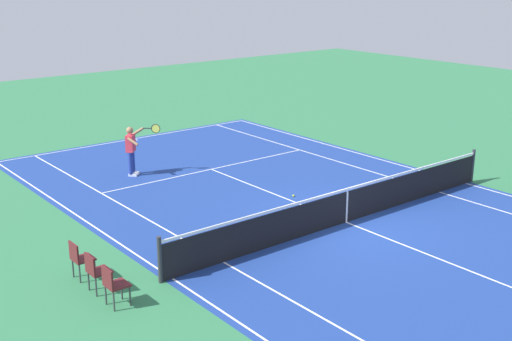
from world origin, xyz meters
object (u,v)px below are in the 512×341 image
at_px(spectator_chair_1, 96,270).
at_px(tennis_net, 347,205).
at_px(tennis_ball, 293,196).
at_px(spectator_chair_2, 79,257).
at_px(tennis_player_near, 132,148).
at_px(spectator_chair_0, 113,283).

bearing_deg(spectator_chair_1, tennis_net, -93.69).
bearing_deg(tennis_ball, spectator_chair_2, 99.34).
height_order(tennis_player_near, spectator_chair_1, tennis_player_near).
bearing_deg(tennis_net, spectator_chair_0, 92.82).
relative_size(spectator_chair_1, spectator_chair_2, 1.00).
xyz_separation_m(tennis_ball, spectator_chair_0, (-2.83, 7.38, 0.49)).
relative_size(tennis_ball, spectator_chair_1, 0.08).
relative_size(spectator_chair_0, spectator_chair_2, 1.00).
bearing_deg(spectator_chair_1, tennis_player_near, -33.59).
relative_size(tennis_player_near, spectator_chair_0, 1.93).
bearing_deg(spectator_chair_0, spectator_chair_2, 0.00).
distance_m(tennis_player_near, spectator_chair_0, 9.13).
height_order(tennis_net, spectator_chair_2, tennis_net).
distance_m(tennis_net, spectator_chair_1, 7.10).
xyz_separation_m(tennis_net, tennis_player_near, (7.49, 2.42, 0.44)).
bearing_deg(tennis_net, spectator_chair_2, 79.90).
distance_m(tennis_ball, spectator_chair_1, 7.67).
bearing_deg(tennis_player_near, spectator_chair_0, 149.21).
bearing_deg(spectator_chair_0, spectator_chair_1, 0.00).
bearing_deg(tennis_player_near, spectator_chair_1, 146.41).
relative_size(tennis_net, spectator_chair_2, 13.30).
relative_size(tennis_net, spectator_chair_0, 13.30).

